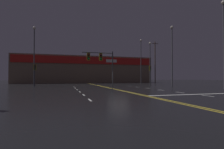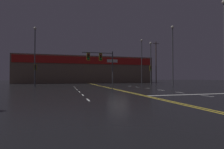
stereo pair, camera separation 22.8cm
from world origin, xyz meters
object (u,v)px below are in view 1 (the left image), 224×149
Objects in this scene: traffic_signal_median at (100,60)px; streetlight_median_approach at (141,56)px; streetlight_far_right at (172,48)px; streetlight_near_left at (224,34)px; traffic_signal_corner_northeast at (150,71)px; traffic_signal_corner_northwest at (35,70)px; streetlight_far_left at (150,58)px; streetlight_near_right at (34,49)px.

streetlight_median_approach reaches higher than traffic_signal_median.
streetlight_near_left is at bearing -82.35° from streetlight_far_right.
traffic_signal_median is at bearing -143.98° from traffic_signal_corner_northeast.
streetlight_far_left reaches higher than traffic_signal_corner_northwest.
traffic_signal_corner_northwest is 28.89m from streetlight_near_left.
streetlight_near_left is at bearing -33.88° from streetlight_near_right.
streetlight_near_left is 1.21× the size of streetlight_far_left.
streetlight_far_left is 8.69m from streetlight_far_right.
streetlight_far_left is at bearing 1.62° from streetlight_near_right.
traffic_signal_median is at bearing 166.50° from streetlight_near_left.
streetlight_near_left is (4.31, -12.69, 4.57)m from traffic_signal_corner_northeast.
streetlight_near_right is 1.01× the size of streetlight_far_right.
traffic_signal_corner_northeast is 0.35× the size of streetlight_near_right.
streetlight_near_right reaches higher than traffic_signal_corner_northwest.
streetlight_far_left is (15.08, 14.53, 2.47)m from traffic_signal_median.
streetlight_far_right is (15.04, 5.87, 3.20)m from traffic_signal_median.
streetlight_far_right is (25.12, -7.95, -0.05)m from streetlight_near_right.
traffic_signal_median is 17.41m from streetlight_near_right.
streetlight_near_left is 1.06× the size of streetlight_near_right.
traffic_signal_median is 16.47m from streetlight_far_right.
streetlight_near_left is at bearing -26.27° from traffic_signal_corner_northwest.
streetlight_near_right reaches higher than streetlight_far_left.
traffic_signal_corner_northeast is at bearing -12.88° from streetlight_near_right.
streetlight_far_right reaches higher than traffic_signal_corner_northeast.
traffic_signal_corner_northeast is 0.34× the size of streetlight_median_approach.
streetlight_median_approach is (14.99, 19.33, 3.37)m from traffic_signal_median.
streetlight_near_right is (-26.44, 17.75, -0.37)m from streetlight_near_left.
traffic_signal_corner_northeast is 21.25m from traffic_signal_corner_northwest.
traffic_signal_corner_northwest is 0.33× the size of streetlight_median_approach.
streetlight_near_right reaches higher than traffic_signal_corner_northeast.
traffic_signal_median is 0.45× the size of streetlight_far_right.
traffic_signal_corner_northeast is at bearing 0.18° from traffic_signal_corner_northwest.
streetlight_near_left reaches higher than streetlight_far_right.
streetlight_near_right is 1.14× the size of streetlight_far_left.
streetlight_far_right is at bearing 97.65° from streetlight_near_left.
streetlight_near_left is at bearing -86.02° from streetlight_far_left.
streetlight_far_right is at bearing -43.93° from traffic_signal_corner_northeast.
traffic_signal_median is at bearing -43.37° from traffic_signal_corner_northwest.
traffic_signal_median is 0.42× the size of streetlight_near_left.
traffic_signal_corner_northwest is (-9.20, 8.69, -1.08)m from traffic_signal_median.
traffic_signal_median is at bearing -53.91° from streetlight_near_right.
streetlight_far_left is at bearing 62.32° from traffic_signal_corner_northeast.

